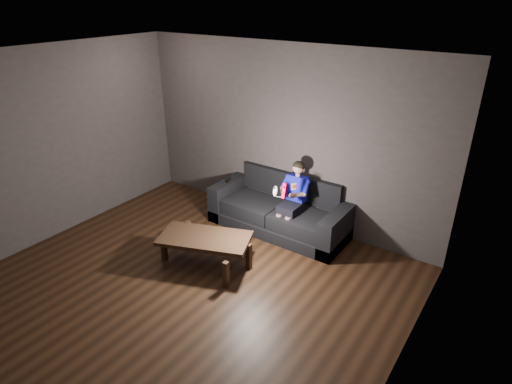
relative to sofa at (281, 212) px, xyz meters
The scene contains 11 objects.
floor 2.21m from the sofa, 94.49° to the right, with size 5.00×5.00×0.00m, color black.
back_wall 1.14m from the sofa, 118.87° to the left, with size 5.00×0.04×2.70m, color #383130.
left_wall 3.62m from the sofa, 140.69° to the right, with size 0.04×5.00×2.70m, color #383130.
right_wall 3.37m from the sofa, 43.22° to the right, with size 0.04×5.00×2.70m, color #383130.
ceiling 3.28m from the sofa, 94.49° to the right, with size 5.00×5.00×0.02m, color silver.
sofa is the anchor object (origin of this frame).
child 0.48m from the sofa, 13.91° to the right, with size 0.42×0.51×1.03m.
wii_remote_red 0.84m from the sofa, 55.10° to the right, with size 0.06×0.09×0.22m.
nunchuk_white 0.75m from the sofa, 69.40° to the right, with size 0.07×0.10×0.16m.
wii_remote_black 1.00m from the sofa, behind, with size 0.08×0.16×0.03m.
coffee_table 1.43m from the sofa, 102.50° to the right, with size 1.30×0.97×0.43m.
Camera 1 is at (3.12, -2.74, 3.34)m, focal length 30.00 mm.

